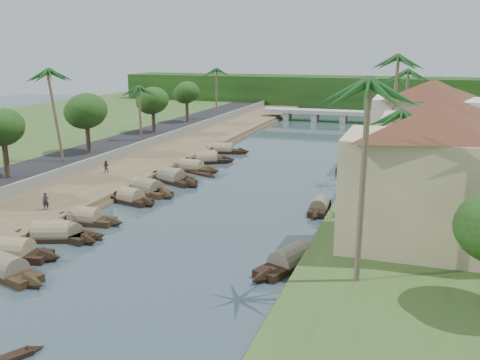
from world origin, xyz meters
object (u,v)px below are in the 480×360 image
(sampan_1, at_px, (13,253))
(bridge, at_px, (329,113))
(building_near, at_px, (431,176))
(person_near, at_px, (46,201))
(sampan_0, at_px, (5,270))

(sampan_1, bearing_deg, bridge, 75.78)
(building_near, distance_m, person_near, 33.00)
(bridge, distance_m, sampan_0, 86.12)
(sampan_0, bearing_deg, sampan_1, 138.29)
(bridge, bearing_deg, sampan_1, -96.69)
(bridge, height_order, building_near, building_near)
(bridge, xyz_separation_m, sampan_0, (-8.06, -85.73, -1.31))
(building_near, height_order, sampan_0, building_near)
(sampan_0, relative_size, person_near, 5.45)
(sampan_0, distance_m, person_near, 12.88)
(bridge, bearing_deg, person_near, -100.43)
(bridge, xyz_separation_m, person_near, (-13.65, -74.19, -0.13))
(sampan_1, bearing_deg, building_near, 9.91)
(sampan_0, relative_size, sampan_1, 1.08)
(sampan_0, distance_m, sampan_1, 3.19)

